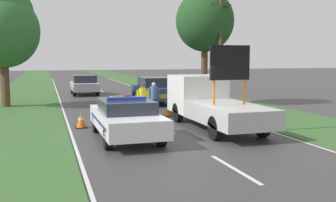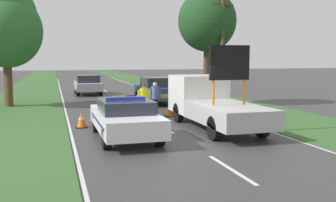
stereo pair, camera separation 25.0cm
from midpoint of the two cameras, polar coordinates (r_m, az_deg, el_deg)
ground_plane at (r=13.58m, az=2.71°, el=-5.56°), size 160.00×160.00×0.00m
lane_markings at (r=25.58m, az=-6.44°, el=-0.01°), size 7.41×60.54×0.01m
grass_verge_left at (r=32.72m, az=-19.06°, el=1.07°), size 4.38×120.00×0.03m
grass_verge_right at (r=34.26m, az=1.21°, el=1.63°), size 4.38×120.00×0.03m
police_car at (r=13.65m, az=-5.72°, el=-2.44°), size 1.93×4.86×1.46m
work_truck at (r=16.06m, az=6.59°, el=-0.09°), size 2.05×6.37×3.24m
road_barrier at (r=19.27m, az=-2.60°, el=0.40°), size 3.35×0.08×0.97m
police_officer at (r=18.21m, az=-3.15°, el=0.45°), size 0.57×0.36×1.59m
pedestrian_civilian at (r=19.03m, az=-1.52°, el=0.72°), size 0.58×0.37×1.61m
traffic_cone_near_police at (r=18.76m, az=0.75°, el=-1.18°), size 0.52×0.52×0.71m
traffic_cone_centre_front at (r=16.12m, az=-12.01°, el=-2.71°), size 0.45×0.45×0.62m
queued_car_hatch_blue at (r=24.35m, az=-1.36°, el=1.63°), size 1.94×4.66×1.60m
queued_car_sedan_silver at (r=30.67m, az=-11.32°, el=2.36°), size 1.89×4.05×1.49m
roadside_tree_near_left at (r=24.43m, az=-22.38°, el=11.36°), size 3.54×3.54×7.05m
roadside_tree_near_right at (r=24.08m, az=-22.10°, el=9.37°), size 3.94×3.94×6.37m
roadside_tree_mid_left at (r=23.54m, az=6.01°, el=11.40°), size 3.41×3.41×6.73m
utility_pole at (r=22.21m, az=8.23°, el=7.47°), size 1.20×0.20×6.32m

